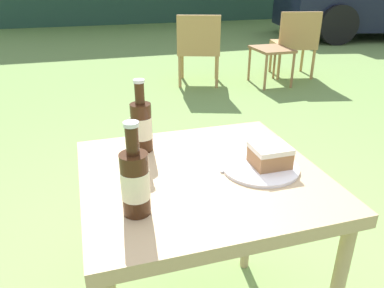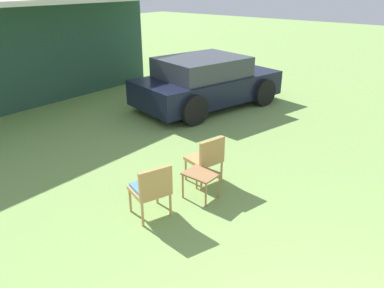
{
  "view_description": "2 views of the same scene",
  "coord_description": "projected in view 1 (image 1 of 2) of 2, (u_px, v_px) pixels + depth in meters",
  "views": [
    {
      "loc": [
        -0.31,
        -0.94,
        1.26
      ],
      "look_at": [
        0.0,
        0.1,
        0.76
      ],
      "focal_mm": 35.0,
      "sensor_mm": 36.0,
      "label": 1
    },
    {
      "loc": [
        -2.12,
        0.06,
        3.12
      ],
      "look_at": [
        1.84,
        3.23,
        0.9
      ],
      "focal_mm": 35.0,
      "sensor_mm": 36.0,
      "label": 2
    }
  ],
  "objects": [
    {
      "name": "cola_bottle_near",
      "position": [
        141.0,
        125.0,
        1.24
      ],
      "size": [
        0.07,
        0.07,
        0.24
      ],
      "color": "#381E0F",
      "rests_on": "patio_table"
    },
    {
      "name": "cake_on_plate",
      "position": [
        266.0,
        160.0,
        1.14
      ],
      "size": [
        0.24,
        0.24,
        0.07
      ],
      "color": "white",
      "rests_on": "patio_table"
    },
    {
      "name": "wicker_chair_plain",
      "position": [
        295.0,
        40.0,
        4.73
      ],
      "size": [
        0.59,
        0.57,
        0.82
      ],
      "rotation": [
        0.0,
        0.0,
        2.91
      ],
      "color": "#B2844C",
      "rests_on": "ground_plane"
    },
    {
      "name": "wicker_chair_cushioned",
      "position": [
        199.0,
        45.0,
        4.41
      ],
      "size": [
        0.62,
        0.61,
        0.82
      ],
      "rotation": [
        0.0,
        0.0,
        2.81
      ],
      "color": "#B2844C",
      "rests_on": "ground_plane"
    },
    {
      "name": "fork",
      "position": [
        247.0,
        167.0,
        1.15
      ],
      "size": [
        0.18,
        0.02,
        0.01
      ],
      "color": "silver",
      "rests_on": "patio_table"
    },
    {
      "name": "parked_car",
      "position": [
        376.0,
        4.0,
        7.72
      ],
      "size": [
        4.21,
        2.71,
        1.33
      ],
      "rotation": [
        0.0,
        0.0,
        -0.22
      ],
      "color": "black",
      "rests_on": "ground_plane"
    },
    {
      "name": "cola_bottle_far",
      "position": [
        135.0,
        181.0,
        0.9
      ],
      "size": [
        0.07,
        0.07,
        0.24
      ],
      "color": "#381E0F",
      "rests_on": "patio_table"
    },
    {
      "name": "patio_table",
      "position": [
        201.0,
        196.0,
        1.17
      ],
      "size": [
        0.71,
        0.67,
        0.71
      ],
      "color": "tan",
      "rests_on": "ground_plane"
    },
    {
      "name": "garden_side_table",
      "position": [
        272.0,
        53.0,
        4.45
      ],
      "size": [
        0.4,
        0.49,
        0.44
      ],
      "color": "#996B42",
      "rests_on": "ground_plane"
    }
  ]
}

